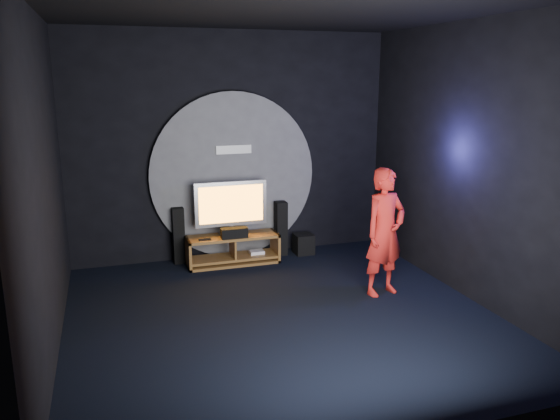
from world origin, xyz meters
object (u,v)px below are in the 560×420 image
object	(u,v)px
subwoofer	(304,244)
tower_speaker_right	(281,228)
tower_speaker_left	(179,235)
player	(385,232)
tv	(231,206)
media_console	(233,251)

from	to	relation	value
subwoofer	tower_speaker_right	bearing A→B (deg)	169.06
tower_speaker_left	tower_speaker_right	bearing A→B (deg)	-3.62
tower_speaker_right	player	bearing A→B (deg)	-68.13
tv	player	world-z (taller)	player
tv	subwoofer	size ratio (longest dim) A/B	3.40
tv	tower_speaker_right	bearing A→B (deg)	8.81
tower_speaker_right	subwoofer	world-z (taller)	tower_speaker_right
tower_speaker_right	subwoofer	bearing A→B (deg)	-10.94
subwoofer	tv	bearing A→B (deg)	-177.17
media_console	tower_speaker_left	size ratio (longest dim) A/B	1.61
media_console	tower_speaker_right	xyz separation A→B (m)	(0.83, 0.20, 0.24)
media_console	tower_speaker_left	xyz separation A→B (m)	(-0.79, 0.30, 0.24)
subwoofer	player	distance (m)	2.05
media_console	tower_speaker_right	distance (m)	0.89
tower_speaker_right	tv	bearing A→B (deg)	-171.19
media_console	player	world-z (taller)	player
player	media_console	bearing A→B (deg)	118.73
player	tower_speaker_left	bearing A→B (deg)	125.55
tv	tower_speaker_left	xyz separation A→B (m)	(-0.78, 0.23, -0.46)
tv	player	xyz separation A→B (m)	(1.63, -1.83, -0.06)
tv	tower_speaker_right	world-z (taller)	tv
tv	subwoofer	xyz separation A→B (m)	(1.21, 0.06, -0.74)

